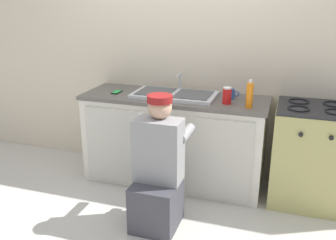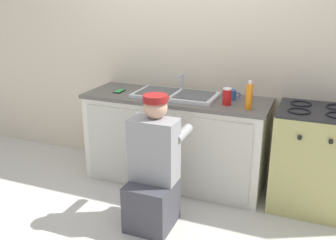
{
  "view_description": "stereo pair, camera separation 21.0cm",
  "coord_description": "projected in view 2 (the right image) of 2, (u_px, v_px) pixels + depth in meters",
  "views": [
    {
      "loc": [
        1.04,
        -3.06,
        1.85
      ],
      "look_at": [
        0.0,
        0.1,
        0.72
      ],
      "focal_mm": 40.0,
      "sensor_mm": 36.0,
      "label": 1
    },
    {
      "loc": [
        1.24,
        -2.98,
        1.85
      ],
      "look_at": [
        0.0,
        0.1,
        0.72
      ],
      "focal_mm": 40.0,
      "sensor_mm": 36.0,
      "label": 2
    }
  ],
  "objects": [
    {
      "name": "ground_plane",
      "position": [
        164.0,
        193.0,
        3.65
      ],
      "size": [
        12.0,
        12.0,
        0.0
      ],
      "primitive_type": "plane",
      "color": "beige"
    },
    {
      "name": "sink_double_basin",
      "position": [
        176.0,
        94.0,
        3.62
      ],
      "size": [
        0.8,
        0.44,
        0.19
      ],
      "color": "silver",
      "rests_on": "countertop"
    },
    {
      "name": "stove_range",
      "position": [
        312.0,
        159.0,
        3.31
      ],
      "size": [
        0.66,
        0.62,
        0.93
      ],
      "color": "tan",
      "rests_on": "ground_plane"
    },
    {
      "name": "coffee_mug",
      "position": [
        232.0,
        95.0,
        3.49
      ],
      "size": [
        0.13,
        0.08,
        0.09
      ],
      "color": "#335699",
      "rests_on": "countertop"
    },
    {
      "name": "soap_bottle_orange",
      "position": [
        249.0,
        96.0,
        3.19
      ],
      "size": [
        0.06,
        0.06,
        0.25
      ],
      "color": "orange",
      "rests_on": "countertop"
    },
    {
      "name": "soda_cup_red",
      "position": [
        227.0,
        97.0,
        3.33
      ],
      "size": [
        0.08,
        0.08,
        0.15
      ],
      "color": "red",
      "rests_on": "countertop"
    },
    {
      "name": "cell_phone",
      "position": [
        119.0,
        91.0,
        3.79
      ],
      "size": [
        0.07,
        0.14,
        0.01
      ],
      "color": "black",
      "rests_on": "countertop"
    },
    {
      "name": "countertop",
      "position": [
        176.0,
        98.0,
        3.63
      ],
      "size": [
        1.81,
        0.62,
        0.04
      ],
      "primitive_type": "cube",
      "color": "#5B5651",
      "rests_on": "counter_cabinet"
    },
    {
      "name": "spice_bottle_red",
      "position": [
        251.0,
        96.0,
        3.43
      ],
      "size": [
        0.04,
        0.04,
        0.1
      ],
      "color": "red",
      "rests_on": "countertop"
    },
    {
      "name": "back_wall",
      "position": [
        188.0,
        55.0,
        3.82
      ],
      "size": [
        6.0,
        0.1,
        2.5
      ],
      "primitive_type": "cube",
      "color": "beige",
      "rests_on": "ground_plane"
    },
    {
      "name": "counter_cabinet",
      "position": [
        175.0,
        141.0,
        3.77
      ],
      "size": [
        1.77,
        0.62,
        0.87
      ],
      "color": "silver",
      "rests_on": "ground_plane"
    },
    {
      "name": "plumber_person",
      "position": [
        153.0,
        173.0,
        3.04
      ],
      "size": [
        0.42,
        0.61,
        1.1
      ],
      "color": "#3F3F47",
      "rests_on": "ground_plane"
    }
  ]
}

